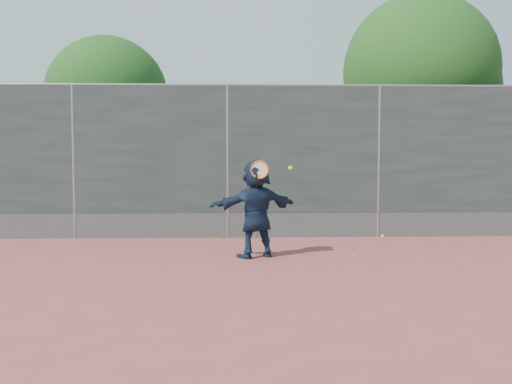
{
  "coord_description": "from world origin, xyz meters",
  "views": [
    {
      "loc": [
        0.17,
        -7.73,
        1.69
      ],
      "look_at": [
        0.49,
        1.39,
        1.05
      ],
      "focal_mm": 40.0,
      "sensor_mm": 36.0,
      "label": 1
    }
  ],
  "objects": [
    {
      "name": "fence",
      "position": [
        -0.0,
        3.5,
        1.58
      ],
      "size": [
        20.0,
        0.06,
        3.03
      ],
      "color": "#38423D",
      "rests_on": "ground"
    },
    {
      "name": "tree_right",
      "position": [
        4.68,
        5.75,
        3.49
      ],
      "size": [
        3.78,
        3.6,
        5.39
      ],
      "color": "#382314",
      "rests_on": "ground"
    },
    {
      "name": "weed_clump",
      "position": [
        0.29,
        3.38,
        0.13
      ],
      "size": [
        0.68,
        0.07,
        0.3
      ],
      "color": "#387226",
      "rests_on": "ground"
    },
    {
      "name": "player",
      "position": [
        0.49,
        1.39,
        0.79
      ],
      "size": [
        1.53,
        0.99,
        1.58
      ],
      "primitive_type": "imported",
      "rotation": [
        0.0,
        0.0,
        3.53
      ],
      "color": "#16263E",
      "rests_on": "ground"
    },
    {
      "name": "tree_left",
      "position": [
        -2.85,
        6.55,
        2.94
      ],
      "size": [
        3.15,
        3.0,
        4.53
      ],
      "color": "#382314",
      "rests_on": "ground"
    },
    {
      "name": "ground",
      "position": [
        0.0,
        0.0,
        0.0
      ],
      "size": [
        80.0,
        80.0,
        0.0
      ],
      "primitive_type": "plane",
      "color": "#9E4C42",
      "rests_on": "ground"
    },
    {
      "name": "ball_ground",
      "position": [
        3.06,
        3.35,
        0.03
      ],
      "size": [
        0.07,
        0.07,
        0.07
      ],
      "primitive_type": "sphere",
      "color": "#C4F436",
      "rests_on": "ground"
    },
    {
      "name": "swing_action",
      "position": [
        0.58,
        1.2,
        1.4
      ],
      "size": [
        0.67,
        0.16,
        0.51
      ],
      "color": "#D04E13",
      "rests_on": "ground"
    }
  ]
}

